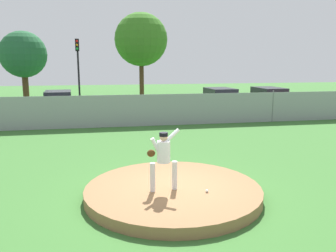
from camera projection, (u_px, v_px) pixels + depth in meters
ground_plane at (145, 143)px, 14.55m from camera, size 80.00×80.00×0.00m
asphalt_strip at (129, 114)px, 22.76m from camera, size 44.00×7.00×0.01m
pitchers_mound at (173, 191)px, 8.73m from camera, size 4.49×4.49×0.27m
pitcher_youth at (163, 155)px, 8.28m from camera, size 0.81×0.32×1.55m
baseball at (207, 191)px, 8.30m from camera, size 0.07×0.07×0.07m
chainlink_fence at (135, 111)px, 18.25m from camera, size 39.86×0.07×1.81m
parked_car_red at (268, 99)px, 24.64m from camera, size 1.91×4.78×1.63m
parked_car_navy at (59, 104)px, 21.93m from camera, size 2.06×4.33×1.61m
parked_car_silver at (220, 101)px, 23.53m from camera, size 2.05×4.31×1.67m
traffic_cone_orange at (173, 107)px, 24.66m from camera, size 0.40×0.40×0.55m
traffic_light_near at (78, 61)px, 25.56m from camera, size 0.28×0.46×5.13m
tree_broad_right at (23, 55)px, 30.11m from camera, size 4.08×4.08×6.15m
tree_tall_centre at (141, 40)px, 31.35m from camera, size 4.87×4.87×7.92m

